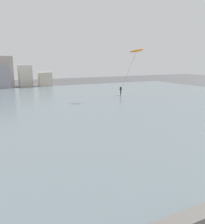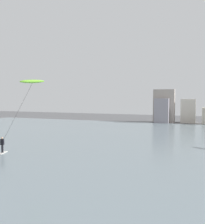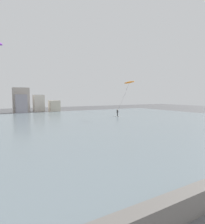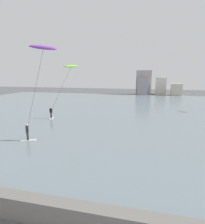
# 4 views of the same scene
# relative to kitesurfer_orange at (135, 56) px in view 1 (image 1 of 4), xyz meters

# --- Properties ---
(water_bay) EXTENTS (84.00, 52.00, 0.10)m
(water_bay) POSITION_rel_kitesurfer_orange_xyz_m (-18.93, -3.96, -7.03)
(water_bay) COLOR gray
(water_bay) RESTS_ON ground
(far_shore_buildings) EXTENTS (13.26, 5.35, 7.34)m
(far_shore_buildings) POSITION_rel_kitesurfer_orange_xyz_m (-17.46, 24.34, -4.23)
(far_shore_buildings) COLOR gray
(far_shore_buildings) RESTS_ON ground
(kitesurfer_orange) EXTENTS (4.16, 2.95, 8.47)m
(kitesurfer_orange) POSITION_rel_kitesurfer_orange_xyz_m (0.00, 0.00, 0.00)
(kitesurfer_orange) COLOR silver
(kitesurfer_orange) RESTS_ON water_bay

